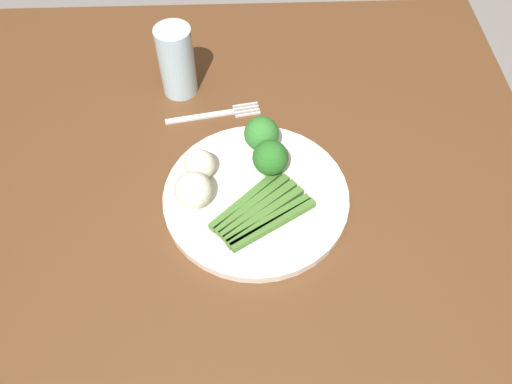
{
  "coord_description": "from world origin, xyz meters",
  "views": [
    {
      "loc": [
        0.39,
        0.02,
        1.39
      ],
      "look_at": [
        -0.06,
        0.03,
        0.77
      ],
      "focal_mm": 35.72,
      "sensor_mm": 36.0,
      "label": 1
    }
  ],
  "objects_px": {
    "asparagus_bundle": "(261,213)",
    "water_glass": "(177,61)",
    "fork": "(215,115)",
    "broccoli_left": "(261,134)",
    "cauliflower_front_left": "(200,165)",
    "dining_table": "(237,267)",
    "plate": "(256,197)",
    "broccoli_back_right": "(270,158)",
    "cauliflower_outer_edge": "(193,190)"
  },
  "relations": [
    {
      "from": "cauliflower_outer_edge",
      "to": "asparagus_bundle",
      "type": "bearing_deg",
      "value": 73.82
    },
    {
      "from": "water_glass",
      "to": "broccoli_left",
      "type": "bearing_deg",
      "value": 40.43
    },
    {
      "from": "asparagus_bundle",
      "to": "cauliflower_outer_edge",
      "type": "relative_size",
      "value": 2.83
    },
    {
      "from": "asparagus_bundle",
      "to": "water_glass",
      "type": "height_order",
      "value": "water_glass"
    },
    {
      "from": "broccoli_left",
      "to": "cauliflower_outer_edge",
      "type": "distance_m",
      "value": 0.14
    },
    {
      "from": "plate",
      "to": "broccoli_left",
      "type": "distance_m",
      "value": 0.1
    },
    {
      "from": "plate",
      "to": "cauliflower_outer_edge",
      "type": "bearing_deg",
      "value": -83.91
    },
    {
      "from": "asparagus_bundle",
      "to": "cauliflower_front_left",
      "type": "bearing_deg",
      "value": 100.85
    },
    {
      "from": "cauliflower_front_left",
      "to": "water_glass",
      "type": "bearing_deg",
      "value": -168.32
    },
    {
      "from": "asparagus_bundle",
      "to": "broccoli_back_right",
      "type": "relative_size",
      "value": 2.38
    },
    {
      "from": "broccoli_left",
      "to": "fork",
      "type": "xyz_separation_m",
      "value": [
        -0.1,
        -0.08,
        -0.05
      ]
    },
    {
      "from": "asparagus_bundle",
      "to": "broccoli_left",
      "type": "bearing_deg",
      "value": 49.33
    },
    {
      "from": "fork",
      "to": "dining_table",
      "type": "bearing_deg",
      "value": -92.23
    },
    {
      "from": "broccoli_back_right",
      "to": "fork",
      "type": "xyz_separation_m",
      "value": [
        -0.14,
        -0.09,
        -0.05
      ]
    },
    {
      "from": "water_glass",
      "to": "broccoli_back_right",
      "type": "bearing_deg",
      "value": 35.4
    },
    {
      "from": "dining_table",
      "to": "plate",
      "type": "bearing_deg",
      "value": 151.16
    },
    {
      "from": "asparagus_bundle",
      "to": "cauliflower_outer_edge",
      "type": "bearing_deg",
      "value": 125.91
    },
    {
      "from": "dining_table",
      "to": "broccoli_back_right",
      "type": "bearing_deg",
      "value": 150.3
    },
    {
      "from": "fork",
      "to": "water_glass",
      "type": "relative_size",
      "value": 1.28
    },
    {
      "from": "asparagus_bundle",
      "to": "broccoli_left",
      "type": "xyz_separation_m",
      "value": [
        -0.12,
        0.01,
        0.03
      ]
    },
    {
      "from": "asparagus_bundle",
      "to": "broccoli_left",
      "type": "distance_m",
      "value": 0.13
    },
    {
      "from": "cauliflower_front_left",
      "to": "water_glass",
      "type": "height_order",
      "value": "water_glass"
    },
    {
      "from": "broccoli_left",
      "to": "cauliflower_front_left",
      "type": "bearing_deg",
      "value": -64.6
    },
    {
      "from": "cauliflower_front_left",
      "to": "dining_table",
      "type": "bearing_deg",
      "value": 27.27
    },
    {
      "from": "broccoli_left",
      "to": "dining_table",
      "type": "bearing_deg",
      "value": -16.88
    },
    {
      "from": "dining_table",
      "to": "water_glass",
      "type": "height_order",
      "value": "water_glass"
    },
    {
      "from": "fork",
      "to": "water_glass",
      "type": "distance_m",
      "value": 0.11
    },
    {
      "from": "dining_table",
      "to": "fork",
      "type": "relative_size",
      "value": 6.86
    },
    {
      "from": "broccoli_back_right",
      "to": "cauliflower_outer_edge",
      "type": "distance_m",
      "value": 0.12
    },
    {
      "from": "broccoli_back_right",
      "to": "cauliflower_outer_edge",
      "type": "height_order",
      "value": "broccoli_back_right"
    },
    {
      "from": "dining_table",
      "to": "plate",
      "type": "xyz_separation_m",
      "value": [
        -0.06,
        0.03,
        0.11
      ]
    },
    {
      "from": "asparagus_bundle",
      "to": "plate",
      "type": "bearing_deg",
      "value": 60.44
    },
    {
      "from": "cauliflower_outer_edge",
      "to": "cauliflower_front_left",
      "type": "relative_size",
      "value": 1.17
    },
    {
      "from": "plate",
      "to": "cauliflower_outer_edge",
      "type": "relative_size",
      "value": 5.05
    },
    {
      "from": "broccoli_left",
      "to": "plate",
      "type": "bearing_deg",
      "value": -7.63
    },
    {
      "from": "asparagus_bundle",
      "to": "dining_table",
      "type": "bearing_deg",
      "value": 171.33
    },
    {
      "from": "broccoli_back_right",
      "to": "cauliflower_front_left",
      "type": "relative_size",
      "value": 1.39
    },
    {
      "from": "asparagus_bundle",
      "to": "cauliflower_front_left",
      "type": "xyz_separation_m",
      "value": [
        -0.08,
        -0.09,
        0.02
      ]
    },
    {
      "from": "asparagus_bundle",
      "to": "water_glass",
      "type": "bearing_deg",
      "value": 76.92
    },
    {
      "from": "broccoli_left",
      "to": "cauliflower_front_left",
      "type": "height_order",
      "value": "broccoli_left"
    },
    {
      "from": "broccoli_left",
      "to": "cauliflower_outer_edge",
      "type": "bearing_deg",
      "value": -46.98
    },
    {
      "from": "dining_table",
      "to": "broccoli_left",
      "type": "bearing_deg",
      "value": 163.12
    },
    {
      "from": "cauliflower_front_left",
      "to": "fork",
      "type": "xyz_separation_m",
      "value": [
        -0.14,
        0.02,
        -0.04
      ]
    },
    {
      "from": "asparagus_bundle",
      "to": "cauliflower_front_left",
      "type": "distance_m",
      "value": 0.12
    },
    {
      "from": "plate",
      "to": "asparagus_bundle",
      "type": "bearing_deg",
      "value": 8.35
    },
    {
      "from": "asparagus_bundle",
      "to": "broccoli_left",
      "type": "relative_size",
      "value": 2.36
    },
    {
      "from": "dining_table",
      "to": "broccoli_back_right",
      "type": "xyz_separation_m",
      "value": [
        -0.1,
        0.06,
        0.16
      ]
    },
    {
      "from": "broccoli_back_right",
      "to": "cauliflower_front_left",
      "type": "height_order",
      "value": "broccoli_back_right"
    },
    {
      "from": "cauliflower_front_left",
      "to": "broccoli_left",
      "type": "bearing_deg",
      "value": 115.4
    },
    {
      "from": "cauliflower_outer_edge",
      "to": "water_glass",
      "type": "relative_size",
      "value": 0.43
    }
  ]
}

